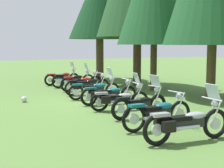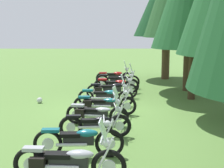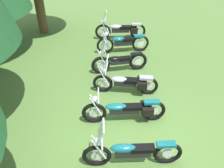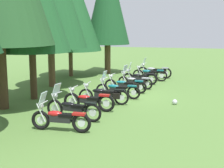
{
  "view_description": "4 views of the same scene",
  "coord_description": "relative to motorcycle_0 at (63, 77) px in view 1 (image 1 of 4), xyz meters",
  "views": [
    {
      "loc": [
        12.83,
        -5.98,
        2.35
      ],
      "look_at": [
        0.1,
        0.46,
        0.73
      ],
      "focal_mm": 55.5,
      "sensor_mm": 36.0,
      "label": 1
    },
    {
      "loc": [
        13.09,
        0.2,
        3.27
      ],
      "look_at": [
        -1.31,
        0.31,
        0.84
      ],
      "focal_mm": 53.89,
      "sensor_mm": 36.0,
      "label": 2
    },
    {
      "loc": [
        -4.11,
        0.88,
        4.88
      ],
      "look_at": [
        1.71,
        0.26,
        0.66
      ],
      "focal_mm": 37.23,
      "sensor_mm": 36.0,
      "label": 3
    },
    {
      "loc": [
        -16.25,
        -4.29,
        3.56
      ],
      "look_at": [
        0.11,
        0.59,
        0.55
      ],
      "focal_mm": 52.42,
      "sensor_mm": 36.0,
      "label": 4
    }
  ],
  "objects": [
    {
      "name": "motorcycle_6",
      "position": [
        8.45,
        -0.78,
        -0.02
      ],
      "size": [
        0.87,
        2.16,
        1.35
      ],
      "rotation": [
        0.0,
        0.0,
        1.37
      ],
      "color": "black",
      "rests_on": "ground_plane"
    },
    {
      "name": "motorcycle_2",
      "position": [
        2.89,
        0.04,
        -0.01
      ],
      "size": [
        0.77,
        2.3,
        1.03
      ],
      "rotation": [
        0.0,
        0.0,
        1.6
      ],
      "color": "black",
      "rests_on": "ground_plane"
    },
    {
      "name": "pine_tree_0",
      "position": [
        -1.89,
        3.27,
        4.67
      ],
      "size": [
        4.14,
        4.14,
        7.58
      ],
      "color": "#4C3823",
      "rests_on": "ground_plane"
    },
    {
      "name": "ground_plane",
      "position": [
        6.39,
        -0.52,
        -0.46
      ],
      "size": [
        80.0,
        80.0,
        0.0
      ],
      "primitive_type": "plane",
      "color": "#547A38"
    },
    {
      "name": "dropped_helmet",
      "position": [
        5.07,
        -3.39,
        -0.34
      ],
      "size": [
        0.25,
        0.25,
        0.25
      ],
      "primitive_type": "sphere",
      "color": "silver",
      "rests_on": "ground_plane"
    },
    {
      "name": "motorcycle_9",
      "position": [
        12.74,
        -1.2,
        0.03
      ],
      "size": [
        0.76,
        2.44,
        1.39
      ],
      "rotation": [
        0.0,
        0.0,
        1.5
      ],
      "color": "black",
      "rests_on": "ground_plane"
    },
    {
      "name": "motorcycle_1",
      "position": [
        1.45,
        0.15,
        0.01
      ],
      "size": [
        0.63,
        2.4,
        1.37
      ],
      "rotation": [
        0.0,
        0.0,
        1.45
      ],
      "color": "black",
      "rests_on": "ground_plane"
    },
    {
      "name": "motorcycle_7",
      "position": [
        9.83,
        -0.71,
        -0.01
      ],
      "size": [
        0.61,
        2.17,
        1.37
      ],
      "rotation": [
        0.0,
        0.0,
        1.66
      ],
      "color": "black",
      "rests_on": "ground_plane"
    },
    {
      "name": "motorcycle_0",
      "position": [
        0.0,
        0.0,
        0.0
      ],
      "size": [
        0.61,
        2.19,
        1.35
      ],
      "rotation": [
        0.0,
        0.0,
        1.62
      ],
      "color": "black",
      "rests_on": "ground_plane"
    },
    {
      "name": "motorcycle_8",
      "position": [
        11.37,
        -1.08,
        0.02
      ],
      "size": [
        0.74,
        2.3,
        1.03
      ],
      "rotation": [
        0.0,
        0.0,
        1.6
      ],
      "color": "black",
      "rests_on": "ground_plane"
    },
    {
      "name": "motorcycle_3",
      "position": [
        4.22,
        -0.24,
        0.01
      ],
      "size": [
        0.74,
        2.38,
        1.0
      ],
      "rotation": [
        0.0,
        0.0,
        1.66
      ],
      "color": "black",
      "rests_on": "ground_plane"
    },
    {
      "name": "motorcycle_5",
      "position": [
        7.12,
        -0.55,
        -0.02
      ],
      "size": [
        0.68,
        2.41,
        1.01
      ],
      "rotation": [
        0.0,
        0.0,
        1.52
      ],
      "color": "black",
      "rests_on": "ground_plane"
    },
    {
      "name": "motorcycle_4",
      "position": [
        5.66,
        -0.44,
        -0.0
      ],
      "size": [
        0.72,
        2.36,
        1.35
      ],
      "rotation": [
        0.0,
        0.0,
        1.5
      ],
      "color": "black",
      "rests_on": "ground_plane"
    }
  ]
}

